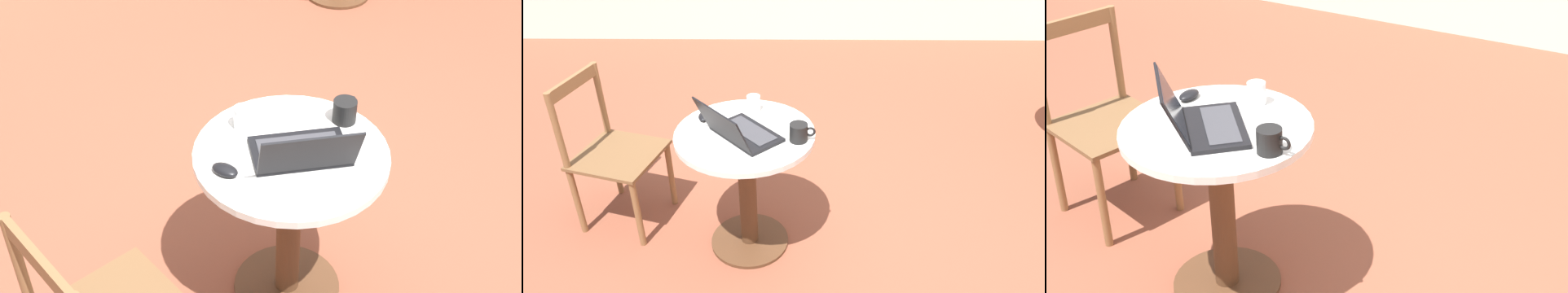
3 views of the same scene
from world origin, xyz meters
TOP-DOWN VIEW (x-y plane):
  - ground_plane at (0.00, 0.00)m, footprint 16.00×16.00m
  - cafe_table_near at (-0.50, -0.00)m, footprint 0.71×0.71m
  - laptop at (-0.52, -0.06)m, footprint 0.45×0.45m
  - mouse at (-0.72, 0.13)m, footprint 0.06×0.10m
  - mug at (-0.23, -0.07)m, footprint 0.13×0.09m
  - drinking_glass at (-0.46, 0.23)m, footprint 0.07×0.07m

SIDE VIEW (x-z plane):
  - ground_plane at x=0.00m, z-range 0.00..0.00m
  - cafe_table_near at x=-0.50m, z-range 0.15..0.89m
  - mouse at x=-0.72m, z-range 0.74..0.77m
  - drinking_glass at x=-0.46m, z-range 0.74..0.83m
  - laptop at x=-0.52m, z-range 0.68..0.89m
  - mug at x=-0.23m, z-range 0.74..0.83m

